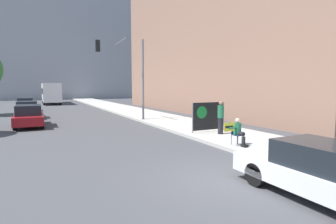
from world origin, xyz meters
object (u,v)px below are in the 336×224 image
at_px(protest_banner, 208,116).
at_px(traffic_light_pole, 127,65).
at_px(jogger_on_sidewalk, 221,117).
at_px(city_bus_on_road, 51,92).
at_px(car_on_road_nearest, 29,116).
at_px(parked_car_curbside, 323,171).
at_px(seated_protester, 238,131).
at_px(car_on_road_midblock, 27,110).
at_px(car_on_road_distant, 26,105).

height_order(protest_banner, traffic_light_pole, traffic_light_pole).
height_order(jogger_on_sidewalk, traffic_light_pole, traffic_light_pole).
bearing_deg(city_bus_on_road, car_on_road_nearest, -95.62).
height_order(parked_car_curbside, city_bus_on_road, city_bus_on_road).
bearing_deg(protest_banner, seated_protester, -104.92).
relative_size(seated_protester, city_bus_on_road, 0.11).
bearing_deg(city_bus_on_road, seated_protester, -81.58).
distance_m(protest_banner, car_on_road_midblock, 16.55).
relative_size(seated_protester, parked_car_curbside, 0.28).
distance_m(car_on_road_nearest, city_bus_on_road, 27.11).
bearing_deg(protest_banner, traffic_light_pole, 108.51).
bearing_deg(car_on_road_distant, traffic_light_pole, -62.15).
bearing_deg(traffic_light_pole, car_on_road_distant, 117.85).
relative_size(jogger_on_sidewalk, protest_banner, 0.81).
relative_size(traffic_light_pole, car_on_road_distant, 1.37).
bearing_deg(parked_car_curbside, traffic_light_pole, 89.09).
bearing_deg(car_on_road_midblock, jogger_on_sidewalk, -56.22).
distance_m(traffic_light_pole, parked_car_curbside, 16.22).
height_order(car_on_road_nearest, car_on_road_midblock, car_on_road_nearest).
height_order(car_on_road_nearest, city_bus_on_road, city_bus_on_road).
bearing_deg(jogger_on_sidewalk, car_on_road_distant, -41.77).
relative_size(traffic_light_pole, car_on_road_midblock, 1.51).
xyz_separation_m(seated_protester, city_bus_on_road, (-5.70, 38.50, 1.12)).
bearing_deg(parked_car_curbside, protest_banner, 72.51).
relative_size(car_on_road_nearest, city_bus_on_road, 0.44).
xyz_separation_m(protest_banner, car_on_road_distant, (-9.92, 21.44, -0.31)).
xyz_separation_m(traffic_light_pole, car_on_road_midblock, (-7.12, 6.24, -3.67)).
xyz_separation_m(jogger_on_sidewalk, car_on_road_nearest, (-9.44, 8.93, -0.34)).
xyz_separation_m(protest_banner, car_on_road_nearest, (-9.31, 7.96, -0.31)).
distance_m(car_on_road_nearest, car_on_road_distant, 13.49).
relative_size(jogger_on_sidewalk, parked_car_curbside, 0.42).
xyz_separation_m(seated_protester, protest_banner, (0.95, 3.58, 0.25)).
bearing_deg(car_on_road_nearest, parked_car_curbside, -68.11).
xyz_separation_m(jogger_on_sidewalk, protest_banner, (-0.14, 0.96, -0.03)).
relative_size(car_on_road_nearest, car_on_road_midblock, 1.11).
xyz_separation_m(seated_protester, jogger_on_sidewalk, (1.09, 2.62, 0.28)).
bearing_deg(city_bus_on_road, jogger_on_sidewalk, -79.29).
height_order(car_on_road_distant, city_bus_on_road, city_bus_on_road).
bearing_deg(jogger_on_sidewalk, city_bus_on_road, -55.23).
distance_m(protest_banner, car_on_road_nearest, 12.25).
distance_m(jogger_on_sidewalk, car_on_road_distant, 24.56).
distance_m(parked_car_curbside, car_on_road_distant, 30.83).
bearing_deg(parked_car_curbside, car_on_road_midblock, 107.31).
bearing_deg(traffic_light_pole, protest_banner, -71.49).
height_order(jogger_on_sidewalk, car_on_road_nearest, jogger_on_sidewalk).
height_order(car_on_road_nearest, car_on_road_distant, car_on_road_distant).
xyz_separation_m(jogger_on_sidewalk, car_on_road_midblock, (-9.68, 14.47, -0.34)).
distance_m(parked_car_curbside, car_on_road_midblock, 23.08).
xyz_separation_m(jogger_on_sidewalk, traffic_light_pole, (-2.57, 8.23, 3.33)).
relative_size(seated_protester, traffic_light_pole, 0.19).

